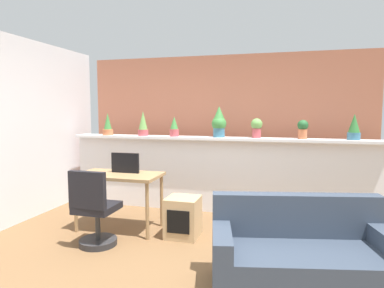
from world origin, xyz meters
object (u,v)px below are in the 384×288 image
Objects in this scene: potted_plant_2 at (174,127)px; potted_plant_5 at (303,129)px; potted_plant_6 at (354,127)px; potted_plant_1 at (143,124)px; potted_plant_3 at (219,122)px; couch at (302,259)px; desk at (119,180)px; side_cube_shelf at (183,217)px; potted_plant_4 at (257,127)px; office_chair at (95,214)px; tv_monitor at (125,163)px; potted_plant_0 at (108,125)px.

potted_plant_2 is 1.15× the size of potted_plant_5.
potted_plant_1 is at bearing -179.09° from potted_plant_6.
potted_plant_3 is 0.28× the size of couch.
potted_plant_6 is at bearing 20.37° from desk.
desk is at bearing 177.36° from side_cube_shelf.
office_chair is (-1.69, -1.72, -0.95)m from potted_plant_4.
side_cube_shelf is (0.84, -0.12, -0.63)m from tv_monitor.
potted_plant_5 is 0.30× the size of office_chair.
desk is at bearing -155.17° from potted_plant_5.
potted_plant_6 is at bearing 0.93° from potted_plant_0.
potted_plant_3 is 1.56m from tv_monitor.
potted_plant_2 is 1.61m from side_cube_shelf.
desk is 0.65× the size of couch.
potted_plant_4 is at bearing 33.21° from desk.
potted_plant_1 is 1.09× the size of potted_plant_6.
desk is (-3.02, -1.12, -0.68)m from potted_plant_6.
tv_monitor is 0.85m from office_chair.
potted_plant_1 is 3.13m from potted_plant_6.
potted_plant_0 is 1.87m from potted_plant_3.
potted_plant_1 is 0.79× the size of side_cube_shelf.
potted_plant_0 reaches higher than tv_monitor.
tv_monitor is at bearing -156.33° from potted_plant_5.
potted_plant_6 reaches higher than side_cube_shelf.
tv_monitor is 0.23× the size of couch.
office_chair is at bearing -86.08° from potted_plant_1.
potted_plant_3 is 2.28m from office_chair.
potted_plant_0 reaches higher than potted_plant_2.
potted_plant_0 is 3.76m from potted_plant_6.
tv_monitor is at bearing -136.63° from potted_plant_3.
potted_plant_5 is 0.76× the size of potted_plant_6.
potted_plant_1 is 0.53m from potted_plant_2.
couch is (3.00, -2.04, -1.05)m from potted_plant_0.
potted_plant_2 is 0.35× the size of office_chair.
potted_plant_4 is at bearing -179.37° from potted_plant_6.
potted_plant_0 is at bearing -179.07° from potted_plant_6.
potted_plant_6 is (3.13, 0.05, -0.01)m from potted_plant_1.
tv_monitor is at bearing 171.78° from side_cube_shelf.
potted_plant_2 is at bearing -177.40° from potted_plant_3.
potted_plant_6 is at bearing 29.91° from office_chair.
potted_plant_1 is 1.95m from office_chair.
potted_plant_6 is 0.40× the size of office_chair.
desk is at bearing -159.63° from potted_plant_6.
tv_monitor is (-2.29, -1.00, -0.44)m from potted_plant_5.
tv_monitor is (0.80, -0.98, -0.45)m from potted_plant_0.
potted_plant_3 reaches higher than couch.
couch is at bearing -40.83° from potted_plant_1.
desk is 0.67m from office_chair.
potted_plant_5 reaches higher than couch.
potted_plant_4 is at bearing 1.10° from potted_plant_0.
desk is (0.74, -1.06, -0.67)m from potted_plant_0.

